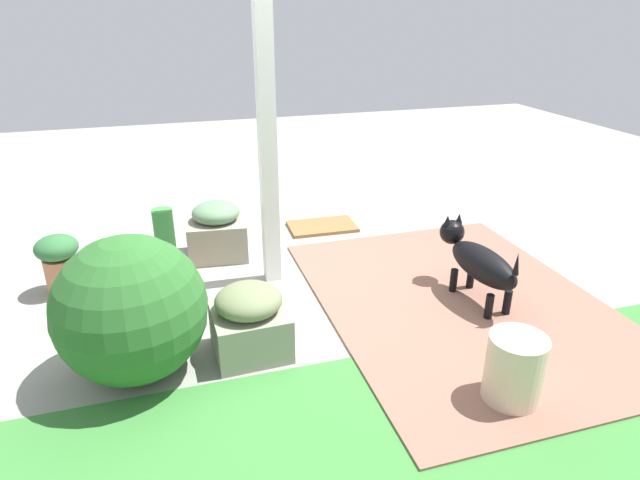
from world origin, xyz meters
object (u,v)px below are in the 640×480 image
(terracotta_pot_tall, at_px, (168,259))
(dog, at_px, (478,260))
(stone_planter_nearest, at_px, (217,231))
(ceramic_urn, at_px, (514,370))
(round_shrub, at_px, (131,309))
(terracotta_pot_broad, at_px, (59,261))
(stone_planter_mid, at_px, (250,321))
(doormat, at_px, (322,226))
(porch_pillar, at_px, (267,135))

(terracotta_pot_tall, xyz_separation_m, dog, (-1.94, 0.81, 0.10))
(stone_planter_nearest, relative_size, ceramic_urn, 1.32)
(round_shrub, height_order, dog, round_shrub)
(terracotta_pot_broad, relative_size, dog, 0.56)
(ceramic_urn, bearing_deg, dog, -111.10)
(stone_planter_mid, bearing_deg, terracotta_pot_broad, -43.69)
(round_shrub, bearing_deg, ceramic_urn, 156.53)
(round_shrub, relative_size, dog, 1.05)
(stone_planter_mid, bearing_deg, round_shrub, 1.40)
(stone_planter_mid, distance_m, doormat, 1.91)
(stone_planter_mid, height_order, round_shrub, round_shrub)
(porch_pillar, xyz_separation_m, terracotta_pot_tall, (0.72, -0.10, -0.85))
(stone_planter_nearest, xyz_separation_m, stone_planter_mid, (-0.02, 1.36, -0.01))
(dog, relative_size, ceramic_urn, 2.03)
(porch_pillar, relative_size, terracotta_pot_tall, 3.69)
(stone_planter_nearest, distance_m, round_shrub, 1.50)
(stone_planter_mid, bearing_deg, terracotta_pot_tall, -66.85)
(terracotta_pot_broad, xyz_separation_m, doormat, (-2.05, -0.59, -0.23))
(terracotta_pot_broad, height_order, ceramic_urn, terracotta_pot_broad)
(porch_pillar, distance_m, dog, 1.61)
(terracotta_pot_tall, bearing_deg, dog, 157.31)
(terracotta_pot_tall, height_order, terracotta_pot_broad, terracotta_pot_tall)
(porch_pillar, distance_m, terracotta_pot_broad, 1.65)
(terracotta_pot_broad, xyz_separation_m, dog, (-2.65, 0.92, 0.06))
(porch_pillar, bearing_deg, doormat, -127.81)
(terracotta_pot_tall, bearing_deg, round_shrub, 78.37)
(round_shrub, bearing_deg, doormat, -132.64)
(dog, bearing_deg, round_shrub, 4.28)
(porch_pillar, height_order, terracotta_pot_broad, porch_pillar)
(stone_planter_nearest, relative_size, dog, 0.65)
(doormat, bearing_deg, terracotta_pot_broad, 16.17)
(terracotta_pot_tall, bearing_deg, doormat, -152.39)
(round_shrub, xyz_separation_m, doormat, (-1.54, -1.68, -0.38))
(dog, bearing_deg, ceramic_urn, 68.90)
(doormat, bearing_deg, stone_planter_nearest, 17.74)
(stone_planter_nearest, bearing_deg, doormat, -162.26)
(stone_planter_nearest, height_order, stone_planter_mid, stone_planter_nearest)
(porch_pillar, distance_m, round_shrub, 1.43)
(porch_pillar, distance_m, stone_planter_mid, 1.24)
(stone_planter_nearest, relative_size, stone_planter_mid, 1.15)
(porch_pillar, distance_m, terracotta_pot_tall, 1.12)
(stone_planter_mid, height_order, terracotta_pot_broad, same)
(doormat, bearing_deg, terracotta_pot_tall, 27.61)
(stone_planter_mid, height_order, ceramic_urn, stone_planter_mid)
(porch_pillar, relative_size, stone_planter_mid, 4.94)
(ceramic_urn, bearing_deg, terracotta_pot_broad, -39.02)
(stone_planter_mid, bearing_deg, stone_planter_nearest, -89.24)
(terracotta_pot_tall, distance_m, doormat, 1.53)
(round_shrub, relative_size, doormat, 1.34)
(stone_planter_nearest, distance_m, terracotta_pot_broad, 1.14)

